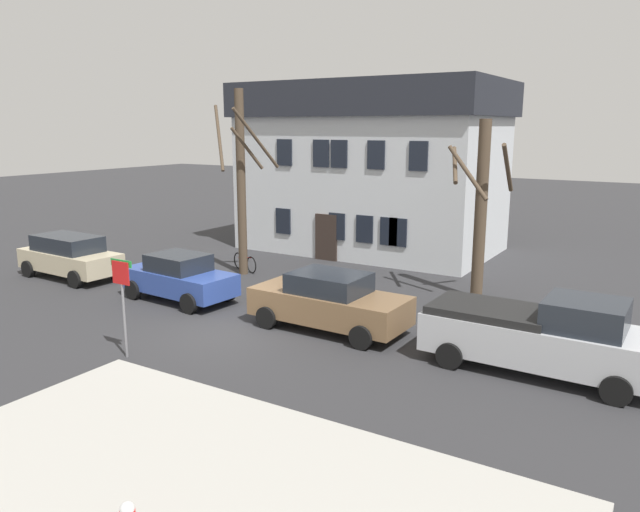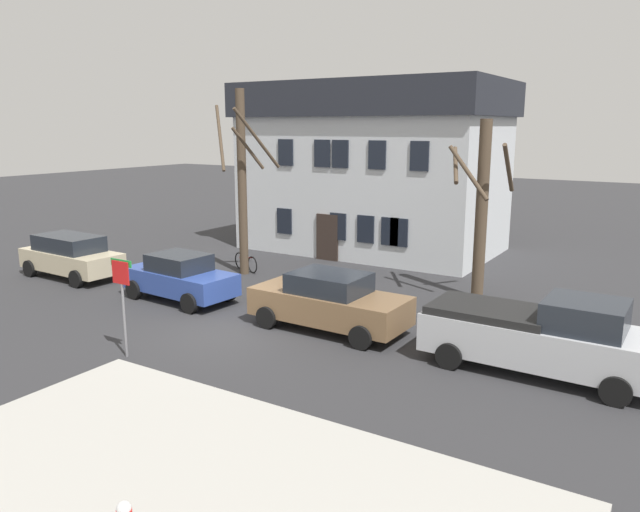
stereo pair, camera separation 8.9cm
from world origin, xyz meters
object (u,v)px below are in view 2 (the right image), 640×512
object	(u,v)px
car_blue_sedan	(180,277)
street_sign_pole	(122,289)
car_brown_sedan	(329,301)
pickup_truck_silver	(541,336)
tree_bare_near	(242,179)
car_beige_wagon	(71,256)
tree_bare_mid	(481,206)
building_main	(373,166)
bicycle_leaning	(246,262)

from	to	relation	value
car_blue_sedan	street_sign_pole	xyz separation A→B (m)	(2.63, -4.67, 1.03)
car_brown_sedan	pickup_truck_silver	xyz separation A→B (m)	(6.10, -0.06, 0.09)
tree_bare_near	pickup_truck_silver	distance (m)	13.67
car_beige_wagon	tree_bare_mid	bearing A→B (deg)	20.70
car_beige_wagon	car_brown_sedan	xyz separation A→B (m)	(12.12, 0.00, -0.02)
pickup_truck_silver	tree_bare_mid	bearing A→B (deg)	120.95
car_blue_sedan	building_main	bearing A→B (deg)	82.81
tree_bare_near	bicycle_leaning	bearing A→B (deg)	122.51
car_blue_sedan	street_sign_pole	bearing A→B (deg)	-60.57
bicycle_leaning	car_brown_sedan	bearing A→B (deg)	-33.73
tree_bare_near	car_beige_wagon	size ratio (longest dim) A/B	1.62
building_main	car_brown_sedan	bearing A→B (deg)	-68.70
tree_bare_near	street_sign_pole	xyz separation A→B (m)	(3.16, -8.86, -2.06)
car_blue_sedan	car_brown_sedan	bearing A→B (deg)	0.68
car_brown_sedan	bicycle_leaning	xyz separation A→B (m)	(-6.87, 4.59, -0.50)
building_main	street_sign_pole	world-z (taller)	building_main
tree_bare_near	car_blue_sedan	bearing A→B (deg)	-82.83
tree_bare_near	car_blue_sedan	distance (m)	5.24
tree_bare_mid	bicycle_leaning	size ratio (longest dim) A/B	3.74
tree_bare_near	car_blue_sedan	size ratio (longest dim) A/B	1.72
tree_bare_mid	pickup_truck_silver	distance (m)	7.00
tree_bare_near	car_brown_sedan	xyz separation A→B (m)	(6.57, -4.12, -3.04)
tree_bare_near	car_brown_sedan	bearing A→B (deg)	-32.10
building_main	tree_bare_near	xyz separation A→B (m)	(-2.01, -7.57, -0.15)
pickup_truck_silver	car_brown_sedan	bearing A→B (deg)	179.40
pickup_truck_silver	tree_bare_near	bearing A→B (deg)	161.72
building_main	car_beige_wagon	xyz separation A→B (m)	(-7.56, -11.70, -3.17)
car_beige_wagon	car_blue_sedan	bearing A→B (deg)	-0.67
car_blue_sedan	car_brown_sedan	size ratio (longest dim) A/B	0.90
tree_bare_near	pickup_truck_silver	bearing A→B (deg)	-18.28
tree_bare_near	building_main	bearing A→B (deg)	75.12
car_beige_wagon	car_brown_sedan	bearing A→B (deg)	0.00
tree_bare_mid	tree_bare_near	bearing A→B (deg)	-170.95
car_beige_wagon	pickup_truck_silver	xyz separation A→B (m)	(18.22, -0.06, 0.07)
tree_bare_near	pickup_truck_silver	size ratio (longest dim) A/B	1.32
building_main	bicycle_leaning	xyz separation A→B (m)	(-2.31, -7.11, -3.70)
building_main	tree_bare_mid	size ratio (longest dim) A/B	1.96
car_beige_wagon	pickup_truck_silver	world-z (taller)	pickup_truck_silver
tree_bare_mid	bicycle_leaning	xyz separation A→B (m)	(-9.57, -1.02, -2.92)
building_main	tree_bare_near	bearing A→B (deg)	-104.88
building_main	pickup_truck_silver	xyz separation A→B (m)	(10.66, -11.76, -3.10)
pickup_truck_silver	car_beige_wagon	bearing A→B (deg)	179.80
car_blue_sedan	bicycle_leaning	world-z (taller)	car_blue_sedan
street_sign_pole	bicycle_leaning	distance (m)	10.05
car_brown_sedan	car_beige_wagon	bearing A→B (deg)	-180.00
car_brown_sedan	building_main	bearing A→B (deg)	111.30
tree_bare_near	car_blue_sedan	xyz separation A→B (m)	(0.53, -4.19, -3.09)
car_blue_sedan	pickup_truck_silver	size ratio (longest dim) A/B	0.77
car_beige_wagon	bicycle_leaning	world-z (taller)	car_beige_wagon
car_blue_sedan	bicycle_leaning	distance (m)	4.75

